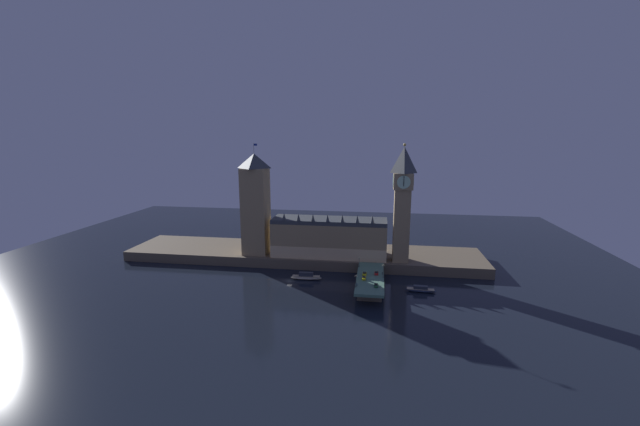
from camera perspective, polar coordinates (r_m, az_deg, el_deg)
ground_plane at (r=214.92m, az=-4.47°, el=-9.82°), size 400.00×400.00×0.00m
embankment at (r=249.99m, az=-2.47°, el=-6.03°), size 220.00×42.00×5.89m
parliament_hall at (r=235.41m, az=1.36°, el=-3.52°), size 67.88×20.63×26.99m
clock_tower at (r=224.52m, az=11.90°, el=1.81°), size 11.06×11.17×66.93m
victoria_tower at (r=239.13m, az=-9.36°, el=1.29°), size 14.93×14.93×66.73m
bridge at (r=203.72m, az=7.31°, el=-9.78°), size 13.74×46.00×6.60m
car_northbound_lead at (r=205.13m, az=6.49°, el=-8.76°), size 2.02×4.38×1.35m
car_northbound_trail at (r=198.94m, az=6.42°, el=-9.38°), size 1.93×3.83×1.53m
car_southbound_lead at (r=190.90m, az=8.16°, el=-10.36°), size 1.85×4.06×1.34m
car_southbound_trail at (r=206.63m, az=8.20°, el=-8.65°), size 1.97×4.24×1.35m
pedestrian_near_rail at (r=190.26m, az=5.38°, el=-10.29°), size 0.38×0.38×1.63m
pedestrian_mid_walk at (r=206.03m, az=9.06°, el=-8.64°), size 0.38×0.38×1.83m
street_lamp_near at (r=188.02m, az=5.26°, el=-9.60°), size 1.34×0.60×6.07m
street_lamp_mid at (r=201.47m, az=9.21°, el=-8.08°), size 1.34×0.60×6.99m
street_lamp_far at (r=215.80m, az=5.72°, el=-6.86°), size 1.34×0.60×5.86m
boat_upstream at (r=215.87m, az=-2.04°, el=-9.27°), size 17.20×4.60×4.09m
boat_downstream at (r=206.17m, az=14.41°, el=-10.75°), size 15.32×4.24×3.23m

